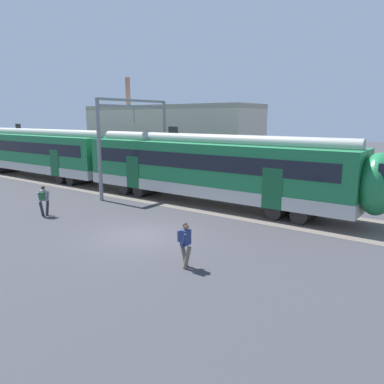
# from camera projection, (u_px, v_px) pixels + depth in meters

# --- Properties ---
(ground_plane) EXTENTS (160.00, 160.00, 0.00)m
(ground_plane) POSITION_uv_depth(u_px,v_px,m) (138.00, 236.00, 17.02)
(ground_plane) COLOR #38383D
(track_bed) EXTENTS (80.00, 4.40, 0.01)m
(track_bed) POSITION_uv_depth(u_px,v_px,m) (93.00, 185.00, 29.75)
(track_bed) COLOR #605951
(track_bed) RESTS_ON ground
(commuter_train) EXTENTS (38.05, 3.07, 4.73)m
(commuter_train) POSITION_uv_depth(u_px,v_px,m) (113.00, 159.00, 27.86)
(commuter_train) COLOR #B7B7B2
(commuter_train) RESTS_ON ground
(pedestrian_grey) EXTENTS (0.51, 0.71, 1.67)m
(pedestrian_grey) POSITION_uv_depth(u_px,v_px,m) (44.00, 198.00, 20.33)
(pedestrian_grey) COLOR #28282D
(pedestrian_grey) RESTS_ON ground
(pedestrian_navy) EXTENTS (0.63, 0.54, 1.67)m
(pedestrian_navy) POSITION_uv_depth(u_px,v_px,m) (185.00, 241.00, 13.28)
(pedestrian_navy) COLOR #6B6051
(pedestrian_navy) RESTS_ON ground
(catenary_gantry) EXTENTS (0.24, 6.64, 6.53)m
(catenary_gantry) POSITION_uv_depth(u_px,v_px,m) (135.00, 132.00, 26.10)
(catenary_gantry) COLOR gray
(catenary_gantry) RESTS_ON ground
(background_building) EXTENTS (17.53, 5.00, 9.20)m
(background_building) POSITION_uv_depth(u_px,v_px,m) (169.00, 140.00, 35.14)
(background_building) COLOR beige
(background_building) RESTS_ON ground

